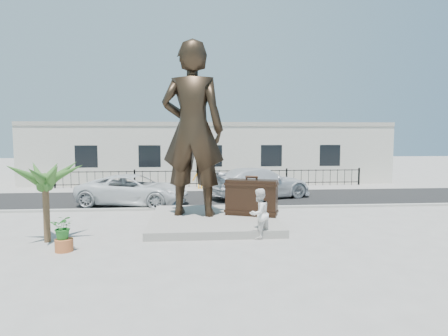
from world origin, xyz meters
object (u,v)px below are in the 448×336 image
object	(u,v)px
statue	(193,130)
car_white	(134,190)
tourist	(259,214)
suitcase	(252,197)

from	to	relation	value
statue	car_white	world-z (taller)	statue
statue	tourist	bearing A→B (deg)	141.69
statue	suitcase	bearing A→B (deg)	-174.31
tourist	suitcase	bearing A→B (deg)	-131.84
statue	car_white	bearing A→B (deg)	-41.14
statue	car_white	distance (m)	6.09
suitcase	tourist	world-z (taller)	suitcase
statue	suitcase	size ratio (longest dim) A/B	3.37
suitcase	tourist	size ratio (longest dim) A/B	1.20
suitcase	car_white	bearing A→B (deg)	162.38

